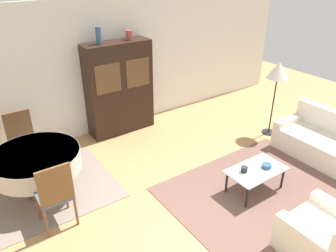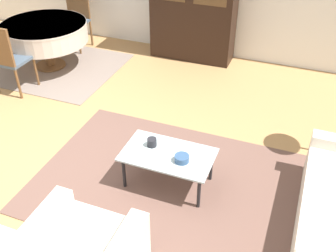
% 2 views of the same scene
% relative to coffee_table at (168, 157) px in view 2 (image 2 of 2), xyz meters
% --- Properties ---
extents(ground_plane, '(14.00, 14.00, 0.00)m').
position_rel_coffee_table_xyz_m(ground_plane, '(-1.10, -0.28, -0.36)').
color(ground_plane, tan).
extents(area_rug, '(2.89, 2.01, 0.01)m').
position_rel_coffee_table_xyz_m(area_rug, '(0.04, 0.00, -0.36)').
color(area_rug, brown).
rests_on(area_rug, ground_plane).
extents(dining_rug, '(2.06, 1.77, 0.01)m').
position_rel_coffee_table_xyz_m(dining_rug, '(-2.73, 1.88, -0.36)').
color(dining_rug, gray).
rests_on(dining_rug, ground_plane).
extents(coffee_table, '(0.93, 0.55, 0.39)m').
position_rel_coffee_table_xyz_m(coffee_table, '(0.00, 0.00, 0.00)').
color(coffee_table, black).
rests_on(coffee_table, area_rug).
extents(display_cabinet, '(1.36, 0.45, 1.89)m').
position_rel_coffee_table_xyz_m(display_cabinet, '(-0.76, 3.08, 0.59)').
color(display_cabinet, black).
rests_on(display_cabinet, ground_plane).
extents(dining_table, '(1.33, 1.33, 0.73)m').
position_rel_coffee_table_xyz_m(dining_table, '(-2.80, 1.88, 0.23)').
color(dining_table, brown).
rests_on(dining_table, dining_rug).
extents(dining_chair_near, '(0.44, 0.44, 1.02)m').
position_rel_coffee_table_xyz_m(dining_chair_near, '(-2.80, 0.99, 0.22)').
color(dining_chair_near, brown).
rests_on(dining_chair_near, dining_rug).
extents(dining_chair_far, '(0.44, 0.44, 1.02)m').
position_rel_coffee_table_xyz_m(dining_chair_far, '(-2.80, 2.77, 0.22)').
color(dining_chair_far, brown).
rests_on(dining_chair_far, dining_rug).
extents(cup, '(0.10, 0.10, 0.09)m').
position_rel_coffee_table_xyz_m(cup, '(-0.20, 0.07, 0.09)').
color(cup, '#232328').
rests_on(cup, coffee_table).
extents(bowl, '(0.15, 0.15, 0.07)m').
position_rel_coffee_table_xyz_m(bowl, '(0.17, -0.05, 0.07)').
color(bowl, '#33517A').
rests_on(bowl, coffee_table).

